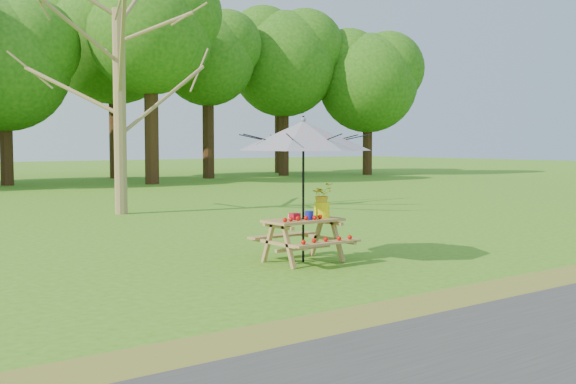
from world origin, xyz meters
TOP-DOWN VIEW (x-y plane):
  - ground at (0.00, 0.00)m, footprint 120.00×120.00m
  - road at (0.00, -5.00)m, footprint 120.00×4.00m
  - drygrass_strip at (0.00, -2.80)m, footprint 120.00×1.20m
  - picnic_table at (2.07, 0.50)m, footprint 1.20×1.32m
  - patio_umbrella at (2.07, 0.50)m, footprint 2.31×2.31m
  - produce_bins at (2.02, 0.50)m, footprint 0.33×0.37m
  - tomatoes_row at (1.92, 0.32)m, footprint 0.77×0.13m
  - flower_bucket at (2.43, 0.48)m, footprint 0.35×0.30m

SIDE VIEW (x-z plane):
  - ground at x=0.00m, z-range 0.00..0.00m
  - drygrass_strip at x=0.00m, z-range 0.00..0.01m
  - road at x=0.00m, z-range 0.00..0.01m
  - picnic_table at x=2.07m, z-range -0.01..0.66m
  - tomatoes_row at x=1.92m, z-range 0.67..0.74m
  - produce_bins at x=2.02m, z-range 0.66..0.79m
  - flower_bucket at x=2.43m, z-range 0.69..1.24m
  - patio_umbrella at x=2.07m, z-range 0.82..3.07m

